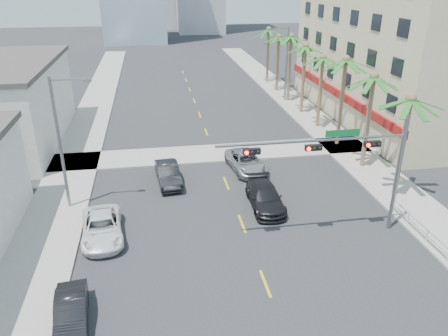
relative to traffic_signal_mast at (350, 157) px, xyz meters
name	(u,v)px	position (x,y,z in m)	size (l,w,h in m)	color
sidewalk_right	(352,153)	(6.22, 12.05, -4.99)	(4.00, 120.00, 0.15)	gray
sidewalk_left	(71,172)	(-17.78, 12.05, -4.99)	(4.00, 120.00, 0.15)	gray
sidewalk_cross	(215,153)	(-5.78, 14.05, -4.99)	(80.00, 4.00, 0.15)	gray
building_right	(408,48)	(16.21, 22.05, 2.43)	(15.25, 28.00, 15.00)	beige
traffic_signal_mast	(350,157)	(0.00, 0.00, 0.00)	(11.12, 0.54, 7.20)	slate
palm_tree_0	(411,100)	(5.82, 4.05, 2.02)	(4.80, 4.80, 7.80)	brown
palm_tree_1	(374,78)	(5.82, 9.25, 2.37)	(4.80, 4.80, 8.16)	brown
palm_tree_2	(346,61)	(5.82, 14.45, 2.72)	(4.80, 4.80, 8.52)	brown
palm_tree_3	(323,58)	(5.82, 19.65, 2.02)	(4.80, 4.80, 7.80)	brown
palm_tree_4	(306,47)	(5.82, 24.85, 2.37)	(4.80, 4.80, 8.16)	brown
palm_tree_5	(291,37)	(5.82, 30.05, 2.72)	(4.80, 4.80, 8.52)	brown
palm_tree_6	(279,37)	(5.82, 35.25, 2.02)	(4.80, 4.80, 7.80)	brown
palm_tree_7	(269,30)	(5.82, 40.45, 2.37)	(4.80, 4.80, 8.16)	brown
streetlight_left	(62,138)	(-16.78, 6.05, 0.00)	(2.55, 0.25, 9.00)	slate
streetlight_right	(285,60)	(5.21, 30.05, 0.00)	(2.55, 0.25, 9.00)	slate
guardrail	(427,234)	(4.52, -1.95, -4.39)	(0.08, 8.08, 1.00)	silver
car_parked_mid	(71,312)	(-15.18, -5.22, -4.41)	(1.39, 3.99, 1.31)	black
car_parked_far	(102,228)	(-14.43, 1.86, -4.35)	(2.35, 5.09, 1.41)	white
car_lane_left	(168,174)	(-10.13, 8.83, -4.30)	(1.61, 4.61, 1.52)	black
car_lane_center	(246,162)	(-3.78, 10.20, -4.34)	(2.40, 5.21, 1.45)	#AEAFB3
car_lane_right	(265,197)	(-3.78, 4.01, -4.32)	(2.07, 5.10, 1.48)	black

